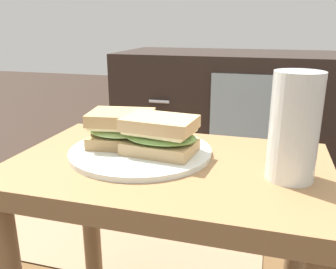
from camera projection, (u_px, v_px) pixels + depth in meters
The scene contains 7 objects.
side_table at pixel (168, 207), 0.66m from camera, with size 0.56×0.36×0.46m.
tv_cabinet at pixel (233, 121), 1.55m from camera, with size 0.96×0.46×0.58m.
area_rug at pixel (122, 215), 1.34m from camera, with size 1.26×0.82×0.01m.
plate at pixel (141, 151), 0.67m from camera, with size 0.26×0.26×0.01m, color silver.
sandwich_front at pixel (122, 129), 0.68m from camera, with size 0.14×0.11×0.07m.
sandwich_back at pixel (160, 135), 0.64m from camera, with size 0.14×0.11×0.07m.
beer_glass at pixel (294, 129), 0.54m from camera, with size 0.07×0.07×0.17m.
Camera 1 is at (0.16, -0.57, 0.69)m, focal length 38.17 mm.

